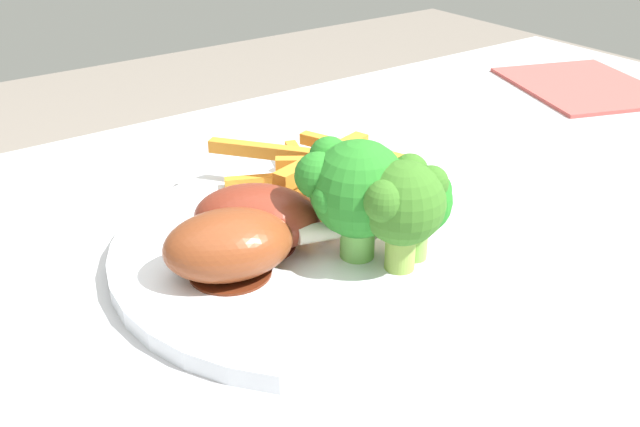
{
  "coord_description": "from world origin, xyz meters",
  "views": [
    {
      "loc": [
        -0.25,
        -0.31,
        0.96
      ],
      "look_at": [
        -0.0,
        0.03,
        0.74
      ],
      "focal_mm": 40.98,
      "sensor_mm": 36.0,
      "label": 1
    }
  ],
  "objects_px": {
    "dining_table": "(347,403)",
    "chicken_drumstick_far": "(236,244)",
    "broccoli_floret_front": "(418,201)",
    "dinner_plate": "(320,248)",
    "carrot_fries_pile": "(326,175)",
    "chicken_drumstick_near": "(263,219)",
    "broccoli_floret_middle": "(401,200)",
    "broccoli_floret_back": "(354,188)"
  },
  "relations": [
    {
      "from": "dining_table",
      "to": "chicken_drumstick_far",
      "type": "bearing_deg",
      "value": 157.79
    },
    {
      "from": "broccoli_floret_front",
      "to": "dining_table",
      "type": "bearing_deg",
      "value": 148.19
    },
    {
      "from": "dining_table",
      "to": "dinner_plate",
      "type": "xyz_separation_m",
      "value": [
        -0.0,
        0.03,
        0.11
      ]
    },
    {
      "from": "broccoli_floret_front",
      "to": "dinner_plate",
      "type": "bearing_deg",
      "value": 126.14
    },
    {
      "from": "carrot_fries_pile",
      "to": "chicken_drumstick_near",
      "type": "relative_size",
      "value": 1.29
    },
    {
      "from": "carrot_fries_pile",
      "to": "chicken_drumstick_far",
      "type": "distance_m",
      "value": 0.12
    },
    {
      "from": "broccoli_floret_middle",
      "to": "chicken_drumstick_far",
      "type": "bearing_deg",
      "value": 148.32
    },
    {
      "from": "dining_table",
      "to": "broccoli_floret_middle",
      "type": "bearing_deg",
      "value": -54.89
    },
    {
      "from": "chicken_drumstick_far",
      "to": "broccoli_floret_back",
      "type": "bearing_deg",
      "value": -19.42
    },
    {
      "from": "dinner_plate",
      "to": "chicken_drumstick_near",
      "type": "relative_size",
      "value": 2.43
    },
    {
      "from": "dinner_plate",
      "to": "carrot_fries_pile",
      "type": "distance_m",
      "value": 0.07
    },
    {
      "from": "dinner_plate",
      "to": "chicken_drumstick_far",
      "type": "relative_size",
      "value": 2.08
    },
    {
      "from": "carrot_fries_pile",
      "to": "chicken_drumstick_far",
      "type": "bearing_deg",
      "value": -153.62
    },
    {
      "from": "broccoli_floret_middle",
      "to": "chicken_drumstick_far",
      "type": "relative_size",
      "value": 0.53
    },
    {
      "from": "dining_table",
      "to": "chicken_drumstick_near",
      "type": "relative_size",
      "value": 10.26
    },
    {
      "from": "broccoli_floret_front",
      "to": "broccoli_floret_back",
      "type": "xyz_separation_m",
      "value": [
        -0.03,
        0.02,
        0.01
      ]
    },
    {
      "from": "broccoli_floret_middle",
      "to": "chicken_drumstick_near",
      "type": "xyz_separation_m",
      "value": [
        -0.05,
        0.07,
        -0.03
      ]
    },
    {
      "from": "carrot_fries_pile",
      "to": "chicken_drumstick_far",
      "type": "xyz_separation_m",
      "value": [
        -0.11,
        -0.05,
        0.0
      ]
    },
    {
      "from": "dining_table",
      "to": "broccoli_floret_back",
      "type": "height_order",
      "value": "broccoli_floret_back"
    },
    {
      "from": "chicken_drumstick_far",
      "to": "dinner_plate",
      "type": "bearing_deg",
      "value": 2.23
    },
    {
      "from": "broccoli_floret_back",
      "to": "chicken_drumstick_near",
      "type": "distance_m",
      "value": 0.06
    },
    {
      "from": "broccoli_floret_back",
      "to": "dining_table",
      "type": "bearing_deg",
      "value": -144.29
    },
    {
      "from": "dinner_plate",
      "to": "broccoli_floret_middle",
      "type": "height_order",
      "value": "broccoli_floret_middle"
    },
    {
      "from": "broccoli_floret_middle",
      "to": "carrot_fries_pile",
      "type": "height_order",
      "value": "broccoli_floret_middle"
    },
    {
      "from": "dinner_plate",
      "to": "broccoli_floret_back",
      "type": "height_order",
      "value": "broccoli_floret_back"
    },
    {
      "from": "broccoli_floret_front",
      "to": "chicken_drumstick_far",
      "type": "height_order",
      "value": "broccoli_floret_front"
    },
    {
      "from": "broccoli_floret_middle",
      "to": "broccoli_floret_front",
      "type": "bearing_deg",
      "value": 9.87
    },
    {
      "from": "chicken_drumstick_near",
      "to": "carrot_fries_pile",
      "type": "bearing_deg",
      "value": 24.71
    },
    {
      "from": "chicken_drumstick_near",
      "to": "broccoli_floret_middle",
      "type": "bearing_deg",
      "value": -52.12
    },
    {
      "from": "dining_table",
      "to": "chicken_drumstick_near",
      "type": "bearing_deg",
      "value": 129.31
    },
    {
      "from": "dining_table",
      "to": "chicken_drumstick_far",
      "type": "xyz_separation_m",
      "value": [
        -0.07,
        0.03,
        0.14
      ]
    },
    {
      "from": "dining_table",
      "to": "carrot_fries_pile",
      "type": "bearing_deg",
      "value": 63.83
    },
    {
      "from": "broccoli_floret_back",
      "to": "dinner_plate",
      "type": "bearing_deg",
      "value": 102.73
    },
    {
      "from": "chicken_drumstick_near",
      "to": "chicken_drumstick_far",
      "type": "relative_size",
      "value": 0.86
    },
    {
      "from": "broccoli_floret_middle",
      "to": "chicken_drumstick_near",
      "type": "relative_size",
      "value": 0.61
    },
    {
      "from": "chicken_drumstick_near",
      "to": "chicken_drumstick_far",
      "type": "distance_m",
      "value": 0.03
    },
    {
      "from": "dining_table",
      "to": "broccoli_floret_front",
      "type": "relative_size",
      "value": 19.3
    },
    {
      "from": "broccoli_floret_middle",
      "to": "chicken_drumstick_far",
      "type": "distance_m",
      "value": 0.1
    },
    {
      "from": "dinner_plate",
      "to": "broccoli_floret_middle",
      "type": "xyz_separation_m",
      "value": [
        0.02,
        -0.05,
        0.05
      ]
    },
    {
      "from": "dining_table",
      "to": "carrot_fries_pile",
      "type": "height_order",
      "value": "carrot_fries_pile"
    },
    {
      "from": "chicken_drumstick_near",
      "to": "dinner_plate",
      "type": "bearing_deg",
      "value": -23.94
    },
    {
      "from": "broccoli_floret_front",
      "to": "chicken_drumstick_far",
      "type": "relative_size",
      "value": 0.45
    }
  ]
}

